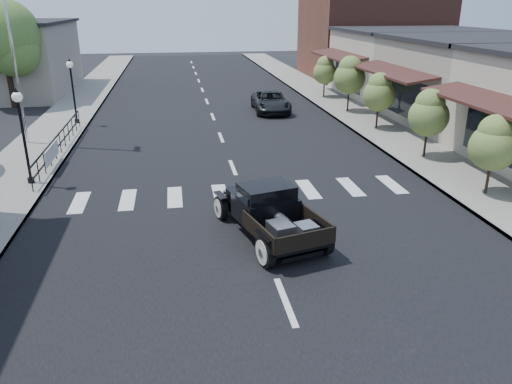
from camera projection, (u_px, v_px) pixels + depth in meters
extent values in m
plane|color=black|center=(262.00, 243.00, 14.05)|extent=(120.00, 120.00, 0.00)
cube|color=black|center=(216.00, 124.00, 27.89)|extent=(14.00, 80.00, 0.02)
cube|color=gray|center=(57.00, 129.00, 26.58)|extent=(3.00, 80.00, 0.15)
cube|color=gray|center=(361.00, 118.00, 29.16)|extent=(3.00, 80.00, 0.15)
cube|color=#AAA18F|center=(489.00, 83.00, 27.53)|extent=(10.00, 9.00, 4.50)
cube|color=#B4A998|center=(415.00, 64.00, 35.84)|extent=(10.00, 9.00, 4.50)
cube|color=brown|center=(370.00, 37.00, 44.70)|extent=(11.00, 10.00, 7.00)
cylinder|color=silver|center=(6.00, 12.00, 21.61)|extent=(0.12, 0.12, 11.67)
imported|color=black|center=(271.00, 102.00, 30.90)|extent=(2.27, 4.58, 1.25)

